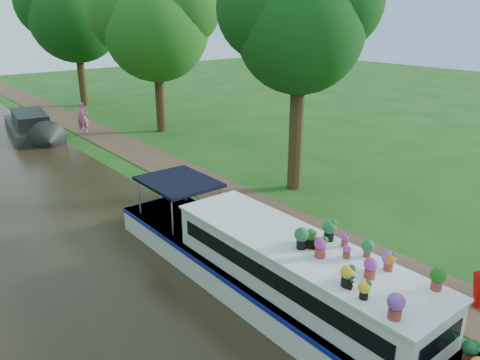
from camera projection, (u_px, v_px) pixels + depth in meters
The scene contains 10 objects.
ground at pixel (275, 240), 14.78m from camera, with size 100.00×100.00×0.00m, color #184812.
canal_water at pixel (92, 312), 11.25m from camera, with size 10.00×100.00×0.02m, color black.
towpath at pixel (302, 230), 15.48m from camera, with size 2.20×100.00×0.03m, color #483321.
plant_boat at pixel (298, 284), 10.86m from camera, with size 2.29×13.52×2.29m.
tree_near_overhang at pixel (299, 18), 17.03m from camera, with size 5.52×5.28×8.99m.
tree_near_mid at pixel (155, 19), 26.32m from camera, with size 6.90×6.60×9.40m.
tree_near_far at pixel (73, 9), 33.90m from camera, with size 7.59×7.26×10.30m.
second_boat at pixel (31, 126), 27.05m from camera, with size 2.98×7.49×1.40m.
pedestrian_pink at pixel (83, 117), 27.69m from camera, with size 0.66×0.43×1.80m, color #DF5BAE.
verge_plant at pixel (245, 231), 14.94m from camera, with size 0.38×0.33×0.42m, color #2B5C1B.
Camera 1 is at (-9.18, -9.64, 6.80)m, focal length 35.00 mm.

